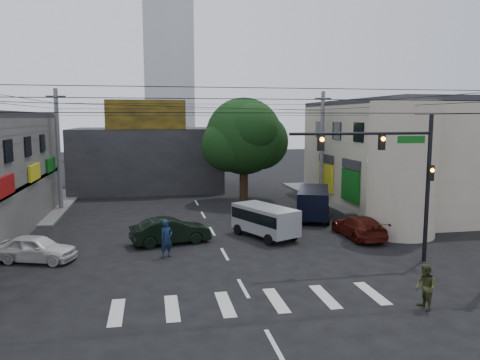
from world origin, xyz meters
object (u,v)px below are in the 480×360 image
object	(u,v)px
traffic_officer	(167,239)
white_compact	(36,248)
utility_pole_far_right	(322,147)
silver_minivan	(265,222)
traffic_gantry	(397,164)
maroon_sedan	(359,227)
street_tree	(244,137)
utility_pole_far_left	(58,150)
dark_sedan	(171,231)
navy_van	(313,204)
pedestrian_olive	(425,287)

from	to	relation	value
traffic_officer	white_compact	bearing A→B (deg)	143.81
utility_pole_far_right	white_compact	size ratio (longest dim) A/B	2.19
silver_minivan	traffic_gantry	bearing A→B (deg)	-164.73
utility_pole_far_right	maroon_sedan	bearing A→B (deg)	-100.34
street_tree	utility_pole_far_left	distance (m)	14.56
traffic_gantry	traffic_officer	distance (m)	11.86
white_compact	traffic_gantry	bearing A→B (deg)	-82.59
dark_sedan	maroon_sedan	xyz separation A→B (m)	(10.94, -0.76, -0.07)
street_tree	traffic_gantry	bearing A→B (deg)	-78.01
dark_sedan	navy_van	bearing A→B (deg)	-77.49
maroon_sedan	pedestrian_olive	distance (m)	10.45
pedestrian_olive	white_compact	bearing A→B (deg)	-119.33
traffic_gantry	white_compact	world-z (taller)	traffic_gantry
street_tree	silver_minivan	size ratio (longest dim) A/B	1.85
pedestrian_olive	utility_pole_far_left	bearing A→B (deg)	-142.76
utility_pole_far_right	navy_van	world-z (taller)	utility_pole_far_right
traffic_gantry	maroon_sedan	bearing A→B (deg)	84.58
navy_van	silver_minivan	bearing A→B (deg)	155.00
utility_pole_far_left	dark_sedan	bearing A→B (deg)	-55.42
silver_minivan	navy_van	world-z (taller)	navy_van
dark_sedan	pedestrian_olive	size ratio (longest dim) A/B	2.71
street_tree	silver_minivan	distance (m)	12.98
pedestrian_olive	utility_pole_far_right	bearing A→B (deg)	169.55
traffic_gantry	silver_minivan	distance (m)	8.63
traffic_gantry	utility_pole_far_right	bearing A→B (deg)	81.06
dark_sedan	navy_van	xyz separation A→B (m)	(10.08, 4.70, 0.33)
street_tree	utility_pole_far_right	size ratio (longest dim) A/B	0.95
traffic_officer	street_tree	bearing A→B (deg)	33.08
street_tree	utility_pole_far_left	xyz separation A→B (m)	(-14.50, -1.00, -0.87)
white_compact	silver_minivan	distance (m)	12.39
white_compact	maroon_sedan	size ratio (longest dim) A/B	0.91
white_compact	maroon_sedan	xyz separation A→B (m)	(17.58, 1.35, -0.01)
traffic_gantry	pedestrian_olive	xyz separation A→B (m)	(-1.68, -5.35, -3.97)
utility_pole_far_left	traffic_officer	size ratio (longest dim) A/B	4.80
maroon_sedan	silver_minivan	bearing A→B (deg)	-12.61
utility_pole_far_right	pedestrian_olive	xyz separation A→B (m)	(-4.35, -22.36, -3.74)
traffic_gantry	traffic_officer	xyz separation A→B (m)	(-10.78, 3.05, -3.87)
dark_sedan	navy_van	world-z (taller)	navy_van
utility_pole_far_left	navy_van	bearing A→B (deg)	-20.43
white_compact	utility_pole_far_right	bearing A→B (deg)	-36.69
utility_pole_far_right	pedestrian_olive	bearing A→B (deg)	-101.02
navy_van	pedestrian_olive	size ratio (longest dim) A/B	3.30
utility_pole_far_right	traffic_officer	bearing A→B (deg)	-133.97
traffic_officer	utility_pole_far_left	bearing A→B (deg)	86.43
utility_pole_far_right	street_tree	bearing A→B (deg)	171.25
utility_pole_far_left	white_compact	distance (m)	14.10
utility_pole_far_right	traffic_gantry	bearing A→B (deg)	-98.94
dark_sedan	pedestrian_olive	distance (m)	14.07
pedestrian_olive	maroon_sedan	bearing A→B (deg)	168.75
utility_pole_far_right	maroon_sedan	size ratio (longest dim) A/B	2.00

